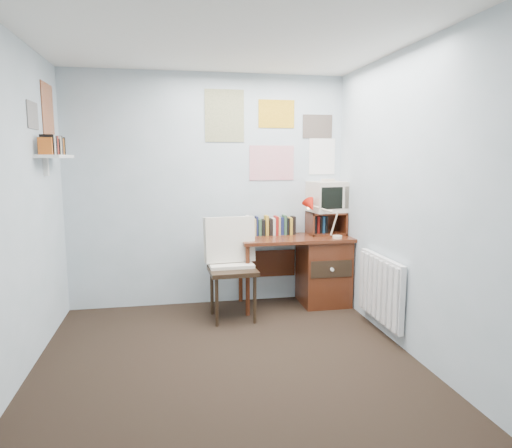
% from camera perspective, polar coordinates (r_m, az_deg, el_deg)
% --- Properties ---
extents(ground, '(3.50, 3.50, 0.00)m').
position_cam_1_polar(ground, '(3.62, -3.11, -18.16)').
color(ground, black).
rests_on(ground, ground).
extents(back_wall, '(3.00, 0.02, 2.50)m').
position_cam_1_polar(back_wall, '(4.99, -5.94, 4.14)').
color(back_wall, silver).
rests_on(back_wall, ground).
extents(left_wall, '(0.02, 3.50, 2.50)m').
position_cam_1_polar(left_wall, '(3.40, -29.20, 1.16)').
color(left_wall, silver).
rests_on(left_wall, ground).
extents(right_wall, '(0.02, 3.50, 2.50)m').
position_cam_1_polar(right_wall, '(3.76, 20.05, 2.30)').
color(right_wall, silver).
rests_on(right_wall, ground).
extents(ceiling, '(3.00, 3.50, 0.02)m').
position_cam_1_polar(ceiling, '(3.35, -3.48, 23.67)').
color(ceiling, white).
rests_on(ceiling, back_wall).
extents(desk, '(1.20, 0.55, 0.76)m').
position_cam_1_polar(desk, '(5.10, 7.78, -5.44)').
color(desk, '#562513').
rests_on(desk, ground).
extents(desk_chair, '(0.52, 0.50, 0.99)m').
position_cam_1_polar(desk_chair, '(4.56, -2.95, -5.86)').
color(desk_chair, black).
rests_on(desk_chair, ground).
extents(desk_lamp, '(0.29, 0.25, 0.37)m').
position_cam_1_polar(desk_lamp, '(4.89, 10.17, 0.39)').
color(desk_lamp, red).
rests_on(desk_lamp, desk).
extents(tv_riser, '(0.40, 0.30, 0.25)m').
position_cam_1_polar(tv_riser, '(5.15, 8.75, 0.12)').
color(tv_riser, '#562513').
rests_on(tv_riser, desk).
extents(crt_tv, '(0.44, 0.41, 0.37)m').
position_cam_1_polar(crt_tv, '(5.14, 8.97, 3.57)').
color(crt_tv, beige).
rests_on(crt_tv, tv_riser).
extents(book_row, '(0.60, 0.14, 0.22)m').
position_cam_1_polar(book_row, '(5.04, 1.71, -0.12)').
color(book_row, '#562513').
rests_on(book_row, desk).
extents(radiator, '(0.09, 0.80, 0.60)m').
position_cam_1_polar(radiator, '(4.37, 15.33, -7.80)').
color(radiator, white).
rests_on(radiator, right_wall).
extents(wall_shelf, '(0.20, 0.62, 0.24)m').
position_cam_1_polar(wall_shelf, '(4.42, -23.82, 7.74)').
color(wall_shelf, white).
rests_on(wall_shelf, left_wall).
extents(posters_back, '(1.20, 0.01, 0.90)m').
position_cam_1_polar(posters_back, '(5.08, 2.00, 11.02)').
color(posters_back, white).
rests_on(posters_back, back_wall).
extents(posters_left, '(0.01, 0.70, 0.60)m').
position_cam_1_polar(posters_left, '(4.46, -25.32, 12.55)').
color(posters_left, white).
rests_on(posters_left, left_wall).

